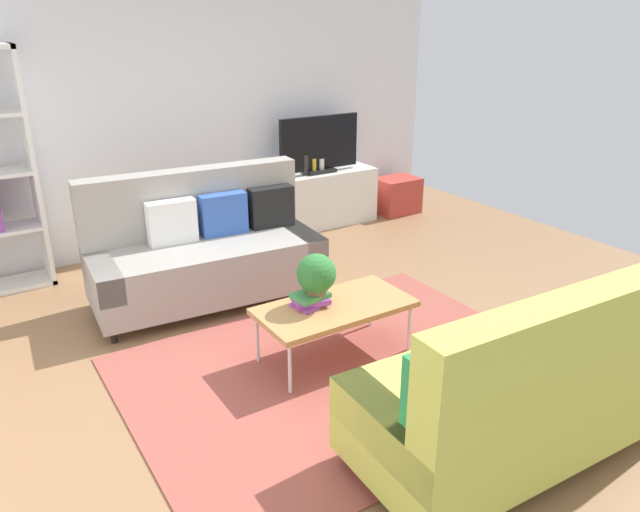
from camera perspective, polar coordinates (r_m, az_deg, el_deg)
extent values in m
plane|color=#936B47|center=(4.51, -0.03, -8.95)|extent=(7.68, 7.68, 0.00)
cube|color=silver|center=(6.48, -13.84, 13.55)|extent=(6.40, 0.12, 2.90)
cube|color=#9E4C42|center=(4.27, 2.31, -10.78)|extent=(2.90, 2.20, 0.01)
cube|color=gray|center=(5.21, -10.61, -1.04)|extent=(1.96, 0.97, 0.44)
cube|color=gray|center=(5.33, -12.07, 5.10)|extent=(1.91, 0.34, 0.56)
cube|color=gray|center=(5.46, -2.22, 1.65)|extent=(0.26, 0.85, 0.22)
cube|color=gray|center=(5.00, -19.95, -1.62)|extent=(0.26, 0.85, 0.22)
cylinder|color=black|center=(5.33, -0.34, -3.26)|extent=(0.05, 0.05, 0.10)
cylinder|color=black|center=(4.85, -18.93, -7.20)|extent=(0.05, 0.05, 0.10)
cylinder|color=black|center=(5.89, -3.46, -0.80)|extent=(0.05, 0.05, 0.10)
cylinder|color=black|center=(5.46, -20.25, -4.07)|extent=(0.05, 0.05, 0.10)
cube|color=black|center=(5.42, -4.63, 4.66)|extent=(0.41, 0.17, 0.36)
cube|color=#3359B2|center=(5.26, -9.12, 3.94)|extent=(0.41, 0.17, 0.36)
cube|color=white|center=(5.14, -13.84, 3.15)|extent=(0.41, 0.17, 0.36)
cube|color=#C1CC51|center=(3.61, 17.89, -12.74)|extent=(1.93, 0.91, 0.44)
cube|color=#C1CC51|center=(3.19, 23.13, -7.80)|extent=(1.91, 0.27, 0.56)
cube|color=#C1CC51|center=(3.05, 6.81, -16.20)|extent=(0.23, 0.85, 0.22)
cube|color=#C1CC51|center=(4.16, 26.09, -7.39)|extent=(0.23, 0.85, 0.22)
cylinder|color=black|center=(3.50, 2.75, -18.34)|extent=(0.05, 0.05, 0.10)
cylinder|color=black|center=(4.52, 21.92, -9.90)|extent=(0.05, 0.05, 0.10)
cube|color=#288C4C|center=(2.90, 11.67, -11.82)|extent=(0.41, 0.16, 0.36)
cube|color=#B7844C|center=(4.25, 1.40, -4.88)|extent=(1.10, 0.56, 0.04)
cylinder|color=silver|center=(4.30, -5.95, -7.80)|extent=(0.02, 0.02, 0.38)
cylinder|color=silver|center=(4.77, 4.85, -4.64)|extent=(0.02, 0.02, 0.38)
cylinder|color=silver|center=(3.95, -2.87, -10.61)|extent=(0.02, 0.02, 0.38)
cylinder|color=silver|center=(4.46, 8.43, -6.81)|extent=(0.02, 0.02, 0.38)
cube|color=silver|center=(7.07, -0.16, 5.42)|extent=(1.40, 0.44, 0.64)
cube|color=black|center=(6.97, -0.07, 8.07)|extent=(0.36, 0.20, 0.04)
cube|color=black|center=(6.90, -0.07, 10.65)|extent=(1.00, 0.05, 0.60)
cube|color=white|center=(5.93, -25.55, 7.41)|extent=(0.04, 0.36, 2.10)
cube|color=#B2382D|center=(7.65, 7.27, 5.72)|extent=(0.52, 0.40, 0.44)
cylinder|color=brown|center=(4.21, -0.33, -3.85)|extent=(0.14, 0.14, 0.13)
sphere|color=#2D7233|center=(4.13, -0.34, -1.65)|extent=(0.28, 0.28, 0.28)
cube|color=purple|center=(4.22, -0.90, -4.55)|extent=(0.27, 0.23, 0.02)
cube|color=purple|center=(4.21, -0.90, -4.18)|extent=(0.27, 0.23, 0.04)
cube|color=#3F8C4C|center=(4.19, -0.91, -3.75)|extent=(0.26, 0.21, 0.03)
cylinder|color=#4C72B2|center=(6.73, -4.61, 8.07)|extent=(0.13, 0.13, 0.17)
cylinder|color=silver|center=(6.81, -3.18, 8.38)|extent=(0.13, 0.13, 0.19)
cylinder|color=#262626|center=(6.83, -1.37, 8.62)|extent=(0.06, 0.06, 0.23)
cylinder|color=gold|center=(6.89, -0.57, 8.49)|extent=(0.05, 0.05, 0.18)
cylinder|color=silver|center=(6.95, 0.14, 8.55)|extent=(0.06, 0.06, 0.16)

